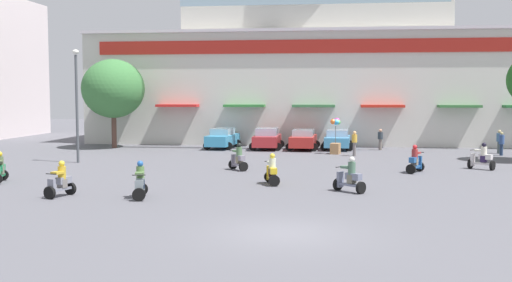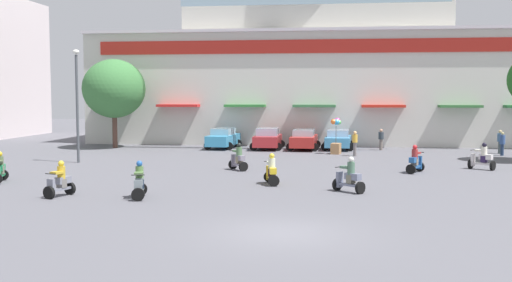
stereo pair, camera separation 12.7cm
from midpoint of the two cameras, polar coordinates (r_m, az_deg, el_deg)
The scene contains 21 objects.
ground_plane at distance 31.16m, azimuth 4.58°, elevation -3.25°, with size 128.00×128.00×0.00m, color #58575E.
colonial_building at distance 53.51m, azimuth 5.79°, elevation 8.72°, with size 38.04×15.10×19.31m.
plaza_tree_0 at distance 47.66m, azimuth -13.25°, elevation 4.85°, with size 4.75×5.21×6.85m.
parked_car_0 at distance 46.15m, azimuth -3.05°, elevation 0.26°, with size 2.53×4.44×1.54m.
parked_car_1 at distance 45.42m, azimuth 1.20°, elevation 0.23°, with size 2.43×4.12×1.60m.
parked_car_2 at distance 45.21m, azimuth 4.65°, elevation 0.15°, with size 2.48×4.39×1.51m.
parked_car_3 at distance 45.55m, azimuth 7.88°, elevation 0.14°, with size 2.54×4.10×1.49m.
scooter_rider_0 at distance 25.96m, azimuth 8.97°, elevation -3.45°, with size 1.40×1.33×1.54m.
scooter_rider_1 at distance 30.97m, azimuth -23.05°, elevation -2.51°, with size 0.94×1.54×1.46m.
scooter_rider_2 at distance 35.55m, azimuth 20.77°, elevation -1.54°, with size 1.43×1.25×1.51m.
scooter_rider_3 at distance 24.64m, azimuth -10.86°, elevation -3.93°, with size 0.84×1.56×1.51m.
scooter_rider_5 at distance 32.96m, azimuth -1.58°, elevation -1.71°, with size 1.22×1.36×1.52m.
scooter_rider_6 at distance 25.78m, azimuth -17.99°, elevation -3.73°, with size 0.90×1.42×1.48m.
scooter_rider_7 at distance 32.98m, azimuth 14.99°, elevation -1.85°, with size 1.13×1.52×1.51m.
scooter_rider_9 at distance 27.82m, azimuth 1.61°, elevation -2.91°, with size 0.88×1.52×1.46m.
pedestrian_0 at distance 45.57m, azimuth 11.86°, elevation 0.26°, with size 0.52×0.52×1.59m.
pedestrian_1 at distance 43.98m, azimuth 22.42°, elevation -0.12°, with size 0.49×0.49×1.60m.
pedestrian_2 at distance 45.35m, azimuth 22.24°, elevation 0.06°, with size 0.42×0.42×1.67m.
pedestrian_3 at distance 40.95m, azimuth 9.46°, elevation -0.07°, with size 0.50×0.50×1.69m.
streetlamp_near at distance 37.96m, azimuth -16.54°, elevation 4.02°, with size 0.40×0.40×6.85m.
balloon_vendor_cart at distance 42.17m, azimuth 7.69°, elevation 0.23°, with size 0.77×1.00×2.51m.
Camera 2 is at (1.50, -17.84, 4.21)m, focal length 42.13 mm.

